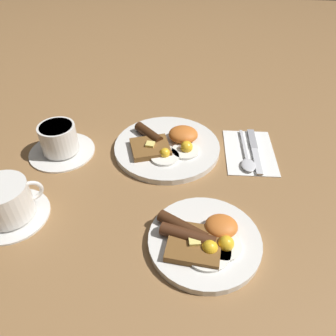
{
  "coord_description": "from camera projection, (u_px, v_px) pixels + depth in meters",
  "views": [
    {
      "loc": [
        -0.07,
        0.65,
        0.5
      ],
      "look_at": [
        -0.01,
        0.1,
        0.03
      ],
      "focal_mm": 35.0,
      "sensor_mm": 36.0,
      "label": 1
    }
  ],
  "objects": [
    {
      "name": "ground_plane",
      "position": [
        167.0,
        150.0,
        0.82
      ],
      "size": [
        3.0,
        3.0,
        0.0
      ],
      "primitive_type": "plane",
      "color": "olive"
    },
    {
      "name": "breakfast_plate_near",
      "position": [
        168.0,
        146.0,
        0.81
      ],
      "size": [
        0.26,
        0.26,
        0.05
      ],
      "color": "silver",
      "rests_on": "ground_plane"
    },
    {
      "name": "breakfast_plate_far",
      "position": [
        204.0,
        240.0,
        0.59
      ],
      "size": [
        0.21,
        0.21,
        0.04
      ],
      "color": "silver",
      "rests_on": "ground_plane"
    },
    {
      "name": "teacup_near",
      "position": [
        60.0,
        141.0,
        0.79
      ],
      "size": [
        0.16,
        0.16,
        0.08
      ],
      "color": "silver",
      "rests_on": "ground_plane"
    },
    {
      "name": "teacup_far",
      "position": [
        7.0,
        203.0,
        0.63
      ],
      "size": [
        0.15,
        0.15,
        0.08
      ],
      "color": "silver",
      "rests_on": "ground_plane"
    },
    {
      "name": "napkin",
      "position": [
        250.0,
        152.0,
        0.81
      ],
      "size": [
        0.13,
        0.18,
        0.01
      ],
      "primitive_type": "cube",
      "rotation": [
        0.0,
        0.0,
        0.04
      ],
      "color": "white",
      "rests_on": "ground_plane"
    },
    {
      "name": "knife",
      "position": [
        254.0,
        148.0,
        0.81
      ],
      "size": [
        0.02,
        0.18,
        0.01
      ],
      "rotation": [
        0.0,
        0.0,
        1.61
      ],
      "color": "silver",
      "rests_on": "napkin"
    },
    {
      "name": "spoon",
      "position": [
        247.0,
        160.0,
        0.77
      ],
      "size": [
        0.04,
        0.17,
        0.01
      ],
      "rotation": [
        0.0,
        0.0,
        1.63
      ],
      "color": "silver",
      "rests_on": "napkin"
    }
  ]
}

